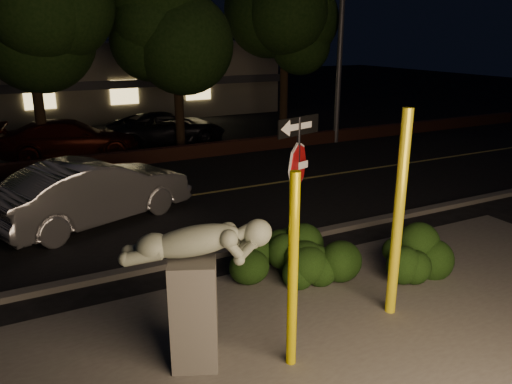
# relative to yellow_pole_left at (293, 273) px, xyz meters

# --- Properties ---
(ground) EXTENTS (90.00, 90.00, 0.00)m
(ground) POSITION_rel_yellow_pole_left_xyz_m (0.56, 10.85, -1.41)
(ground) COLOR black
(ground) RESTS_ON ground
(patio) EXTENTS (14.00, 6.00, 0.02)m
(patio) POSITION_rel_yellow_pole_left_xyz_m (0.56, -0.15, -1.40)
(patio) COLOR #4C4944
(patio) RESTS_ON ground
(road) EXTENTS (80.00, 8.00, 0.01)m
(road) POSITION_rel_yellow_pole_left_xyz_m (0.56, 7.85, -1.40)
(road) COLOR black
(road) RESTS_ON ground
(lane_marking) EXTENTS (80.00, 0.12, 0.00)m
(lane_marking) POSITION_rel_yellow_pole_left_xyz_m (0.56, 7.85, -1.39)
(lane_marking) COLOR tan
(lane_marking) RESTS_ON road
(curb) EXTENTS (80.00, 0.25, 0.12)m
(curb) POSITION_rel_yellow_pole_left_xyz_m (0.56, 3.75, -1.35)
(curb) COLOR #4C4944
(curb) RESTS_ON ground
(brick_wall) EXTENTS (40.00, 0.35, 0.50)m
(brick_wall) POSITION_rel_yellow_pole_left_xyz_m (0.56, 12.15, -1.16)
(brick_wall) COLOR #4C2418
(brick_wall) RESTS_ON ground
(parking_lot) EXTENTS (40.00, 12.00, 0.01)m
(parking_lot) POSITION_rel_yellow_pole_left_xyz_m (0.56, 17.85, -1.40)
(parking_lot) COLOR black
(parking_lot) RESTS_ON ground
(building) EXTENTS (22.00, 10.20, 4.00)m
(building) POSITION_rel_yellow_pole_left_xyz_m (0.56, 25.84, 0.59)
(building) COLOR slate
(building) RESTS_ON ground
(tree_far_d) EXTENTS (4.40, 4.40, 7.42)m
(tree_far_d) POSITION_rel_yellow_pole_left_xyz_m (8.06, 14.15, 4.01)
(tree_far_d) COLOR black
(tree_far_d) RESTS_ON ground
(yellow_pole_left) EXTENTS (0.14, 0.14, 2.81)m
(yellow_pole_left) POSITION_rel_yellow_pole_left_xyz_m (0.00, 0.00, 0.00)
(yellow_pole_left) COLOR yellow
(yellow_pole_left) RESTS_ON ground
(yellow_pole_right) EXTENTS (0.17, 0.17, 3.41)m
(yellow_pole_right) POSITION_rel_yellow_pole_left_xyz_m (2.18, 0.42, 0.30)
(yellow_pole_right) COLOR yellow
(yellow_pole_right) RESTS_ON ground
(signpost) EXTENTS (1.00, 0.33, 3.06)m
(signpost) POSITION_rel_yellow_pole_left_xyz_m (1.45, 2.25, 0.77)
(signpost) COLOR black
(signpost) RESTS_ON ground
(sculpture) EXTENTS (1.95, 1.22, 2.14)m
(sculpture) POSITION_rel_yellow_pole_left_xyz_m (-1.14, 0.61, -0.09)
(sculpture) COLOR #4C4944
(sculpture) RESTS_ON ground
(hedge_center) EXTENTS (1.93, 0.95, 0.99)m
(hedge_center) POSITION_rel_yellow_pole_left_xyz_m (1.17, 2.68, -0.91)
(hedge_center) COLOR black
(hedge_center) RESTS_ON ground
(hedge_right) EXTENTS (1.71, 1.21, 1.01)m
(hedge_right) POSITION_rel_yellow_pole_left_xyz_m (1.67, 1.92, -0.90)
(hedge_right) COLOR black
(hedge_right) RESTS_ON ground
(hedge_far_right) EXTENTS (1.65, 1.25, 1.02)m
(hedge_far_right) POSITION_rel_yellow_pole_left_xyz_m (3.44, 1.29, -0.89)
(hedge_far_right) COLOR black
(hedge_far_right) RESTS_ON ground
(silver_sedan) EXTENTS (5.06, 3.27, 1.58)m
(silver_sedan) POSITION_rel_yellow_pole_left_xyz_m (-1.42, 6.97, -0.62)
(silver_sedan) COLOR #ADADB2
(silver_sedan) RESTS_ON ground
(parked_car_darkred) EXTENTS (5.12, 2.62, 1.42)m
(parked_car_darkred) POSITION_rel_yellow_pole_left_xyz_m (-1.01, 14.27, -0.69)
(parked_car_darkred) COLOR #390C04
(parked_car_darkred) RESTS_ON ground
(parked_car_dark) EXTENTS (4.94, 2.43, 1.35)m
(parked_car_dark) POSITION_rel_yellow_pole_left_xyz_m (2.89, 14.90, -0.73)
(parked_car_dark) COLOR black
(parked_car_dark) RESTS_ON ground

